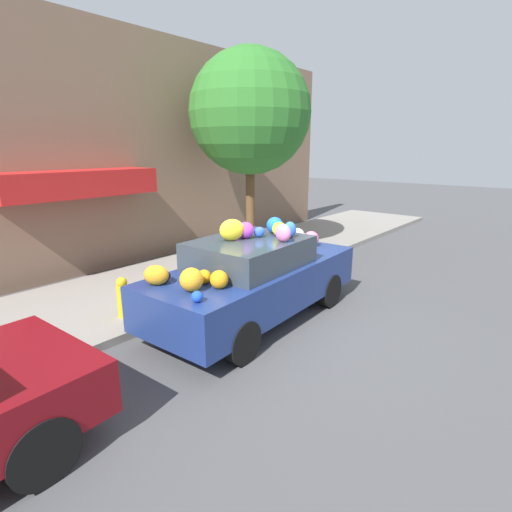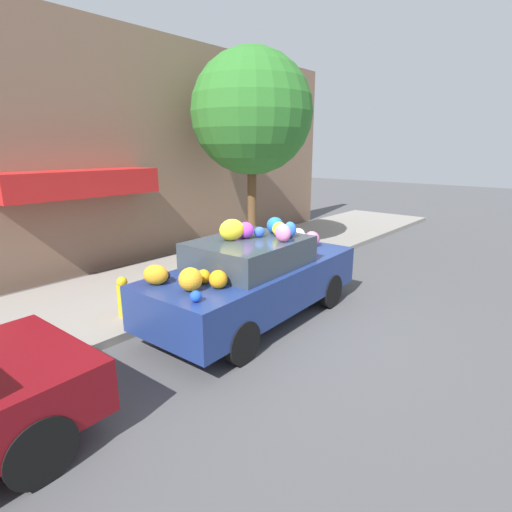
# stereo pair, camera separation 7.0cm
# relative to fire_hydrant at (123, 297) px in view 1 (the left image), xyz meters

# --- Properties ---
(ground_plane) EXTENTS (60.00, 60.00, 0.00)m
(ground_plane) POSITION_rel_fire_hydrant_xyz_m (1.59, -1.69, -0.48)
(ground_plane) COLOR #4C4C4F
(sidewalk_curb) EXTENTS (24.00, 3.20, 0.13)m
(sidewalk_curb) POSITION_rel_fire_hydrant_xyz_m (1.59, 1.01, -0.41)
(sidewalk_curb) COLOR gray
(sidewalk_curb) RESTS_ON ground
(building_facade) EXTENTS (18.00, 1.20, 5.70)m
(building_facade) POSITION_rel_fire_hydrant_xyz_m (1.55, 3.23, 2.34)
(building_facade) COLOR #846651
(building_facade) RESTS_ON ground
(street_tree) EXTENTS (3.14, 3.14, 5.22)m
(street_tree) POSITION_rel_fire_hydrant_xyz_m (4.83, 1.31, 3.29)
(street_tree) COLOR brown
(street_tree) RESTS_ON sidewalk_curb
(fire_hydrant) EXTENTS (0.20, 0.20, 0.70)m
(fire_hydrant) POSITION_rel_fire_hydrant_xyz_m (0.00, 0.00, 0.00)
(fire_hydrant) COLOR gold
(fire_hydrant) RESTS_ON sidewalk_curb
(art_car) EXTENTS (4.25, 1.84, 1.81)m
(art_car) POSITION_rel_fire_hydrant_xyz_m (1.57, -1.59, 0.31)
(art_car) COLOR navy
(art_car) RESTS_ON ground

